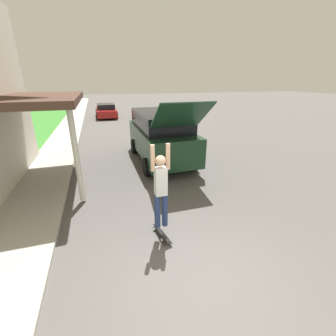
{
  "coord_description": "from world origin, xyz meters",
  "views": [
    {
      "loc": [
        -1.52,
        -2.76,
        3.42
      ],
      "look_at": [
        0.27,
        2.96,
        1.07
      ],
      "focal_mm": 24.0,
      "sensor_mm": 36.0,
      "label": 1
    }
  ],
  "objects": [
    {
      "name": "suv_parked",
      "position": [
        1.06,
        6.58,
        1.19
      ],
      "size": [
        2.17,
        5.56,
        2.84
      ],
      "color": "#193823",
      "rests_on": "ground_plane"
    },
    {
      "name": "skateboarder",
      "position": [
        -0.39,
        1.36,
        1.33
      ],
      "size": [
        0.41,
        0.22,
        1.91
      ],
      "color": "navy",
      "rests_on": "ground_plane"
    },
    {
      "name": "ground_plane",
      "position": [
        0.0,
        0.0,
        0.0
      ],
      "size": [
        120.0,
        120.0,
        0.0
      ],
      "primitive_type": "plane",
      "color": "#54514F"
    },
    {
      "name": "skateboard",
      "position": [
        -0.36,
        1.41,
        0.07
      ],
      "size": [
        0.27,
        0.82,
        0.28
      ],
      "color": "black",
      "rests_on": "ground_plane"
    },
    {
      "name": "sidewalk",
      "position": [
        -3.6,
        6.0,
        0.05
      ],
      "size": [
        1.8,
        80.0,
        0.1
      ],
      "color": "#ADA89E",
      "rests_on": "ground_plane"
    },
    {
      "name": "car_down_street",
      "position": [
        -0.59,
        20.69,
        0.62
      ],
      "size": [
        1.96,
        4.55,
        1.27
      ],
      "color": "maroon",
      "rests_on": "ground_plane"
    }
  ]
}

